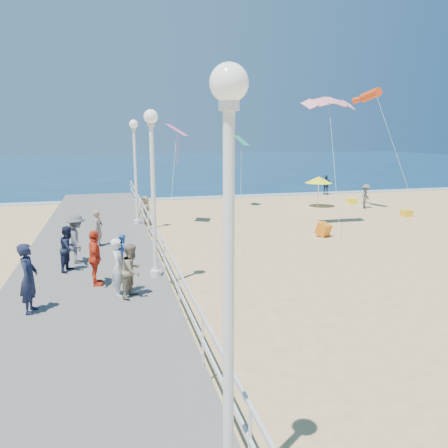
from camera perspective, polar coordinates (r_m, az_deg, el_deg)
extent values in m
plane|color=#DBB672|center=(16.16, 10.51, -6.49)|extent=(160.00, 160.00, 0.00)
cube|color=#0C2D4D|center=(79.29, -10.03, 7.73)|extent=(160.00, 90.00, 0.05)
cube|color=silver|center=(35.34, -3.76, 3.47)|extent=(160.00, 1.20, 0.04)
cube|color=slate|center=(14.66, -17.31, -7.88)|extent=(5.00, 44.00, 0.40)
cube|color=white|center=(14.38, -7.82, -2.63)|extent=(0.05, 42.00, 0.06)
cube|color=white|center=(14.51, -7.76, -4.55)|extent=(0.05, 42.00, 0.04)
cylinder|color=white|center=(5.45, 0.60, -10.91)|extent=(0.14, 0.14, 4.70)
sphere|color=white|center=(5.07, 0.66, 17.97)|extent=(0.44, 0.44, 0.44)
cylinder|color=white|center=(14.61, -8.89, -6.31)|extent=(0.36, 0.36, 0.20)
cylinder|color=white|center=(14.08, -9.18, 2.84)|extent=(0.14, 0.14, 4.70)
sphere|color=white|center=(13.94, -9.54, 13.67)|extent=(0.44, 0.44, 0.44)
cylinder|color=white|center=(23.32, -11.24, 0.30)|extent=(0.36, 0.36, 0.20)
cylinder|color=white|center=(22.99, -11.46, 6.05)|extent=(0.14, 0.14, 4.70)
sphere|color=white|center=(22.91, -11.73, 12.66)|extent=(0.44, 0.44, 0.44)
imported|color=white|center=(12.90, -13.59, -5.48)|extent=(0.49, 0.67, 1.68)
imported|color=blue|center=(12.92, -13.04, -3.27)|extent=(0.41, 0.49, 0.91)
imported|color=#171B32|center=(12.39, -24.16, -6.48)|extent=(0.49, 0.70, 1.85)
imported|color=#827359|center=(12.70, -11.89, -5.98)|extent=(0.90, 0.95, 1.54)
imported|color=#505255|center=(16.54, -18.69, -1.85)|extent=(0.82, 1.23, 1.78)
imported|color=red|center=(13.90, -16.51, -4.30)|extent=(0.45, 1.02, 1.72)
imported|color=gray|center=(18.85, -16.12, -0.53)|extent=(0.54, 0.65, 1.51)
imported|color=#171C32|center=(15.70, -19.62, -3.02)|extent=(0.83, 0.92, 1.56)
imported|color=#5D5B61|center=(31.66, 18.03, 3.47)|extent=(1.22, 1.19, 1.67)
imported|color=#1B283C|center=(38.09, 13.20, 4.97)|extent=(1.03, 0.85, 1.64)
imported|color=#7F7558|center=(24.75, -10.24, 1.74)|extent=(0.95, 0.94, 1.65)
cube|color=#D73F0C|center=(22.19, 12.85, -0.86)|extent=(0.83, 0.89, 0.74)
cylinder|color=white|center=(31.33, 12.19, 3.82)|extent=(0.05, 0.05, 1.80)
cone|color=#FFFB1A|center=(31.22, 12.27, 5.66)|extent=(1.90, 1.90, 0.45)
cube|color=#FFF61A|center=(33.60, 16.35, 2.91)|extent=(0.55, 0.55, 0.40)
cube|color=yellow|center=(29.42, 22.74, 1.32)|extent=(0.55, 0.55, 0.40)
cylinder|color=#E43F13|center=(30.53, 18.58, 15.69)|extent=(0.98, 2.55, 1.05)
cube|color=#FA5CB1|center=(24.19, -6.17, 12.11)|extent=(1.39, 1.49, 0.64)
cube|color=#22A066|center=(30.33, 2.29, 10.84)|extent=(1.28, 1.32, 0.66)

